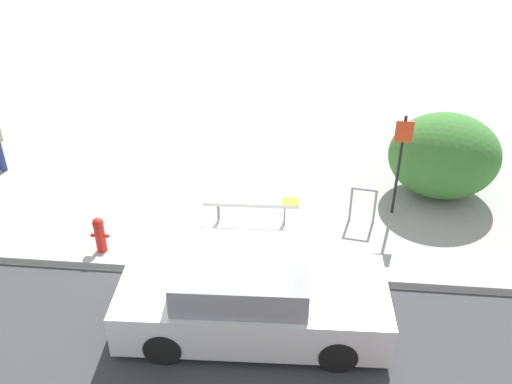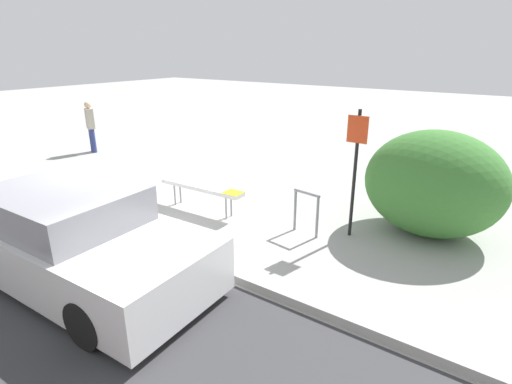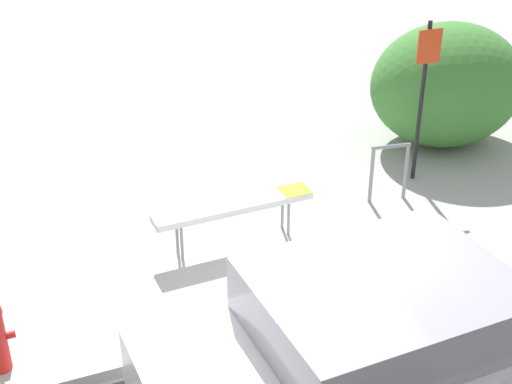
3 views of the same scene
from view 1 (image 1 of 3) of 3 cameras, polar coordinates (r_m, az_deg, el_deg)
The scene contains 8 objects.
ground_plane at distance 10.86m, azimuth -2.96°, elevation -8.12°, with size 60.00×60.00×0.00m, color #9E9E99.
curb at distance 10.82m, azimuth -2.97°, elevation -7.85°, with size 60.00×0.20×0.13m.
bench at distance 11.90m, azimuth -0.41°, elevation -1.05°, with size 2.01×0.39×0.57m.
bike_rack at distance 12.14m, azimuth 10.67°, elevation -0.96°, with size 0.55×0.13×0.83m.
sign_post at distance 12.15m, azimuth 14.22°, elevation 3.42°, with size 0.36×0.08×2.30m.
fire_hydrant at distance 11.56m, azimuth -15.37°, elevation -4.03°, with size 0.36×0.22×0.77m.
shrub_hedge at distance 13.40m, azimuth 18.29°, elevation 3.47°, with size 2.45×2.07×1.92m.
parked_car_near at distance 9.40m, azimuth -0.55°, elevation -10.44°, with size 4.40×1.99×1.40m.
Camera 1 is at (1.35, -8.23, 6.95)m, focal length 40.00 mm.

